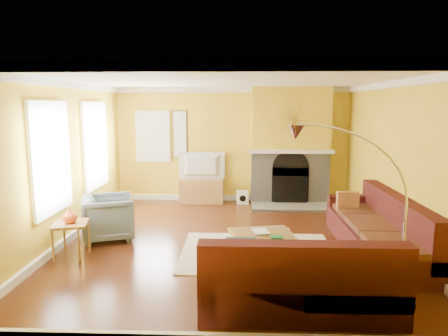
{
  "coord_description": "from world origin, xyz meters",
  "views": [
    {
      "loc": [
        0.14,
        -6.5,
        2.3
      ],
      "look_at": [
        -0.11,
        0.4,
        1.2
      ],
      "focal_mm": 32.0,
      "sensor_mm": 36.0,
      "label": 1
    }
  ],
  "objects_px": {
    "armchair": "(109,217)",
    "arc_lamp": "(353,220)",
    "sectional_sofa": "(313,233)",
    "coffee_table": "(263,247)",
    "side_table": "(71,240)",
    "media_console": "(202,191)"
  },
  "relations": [
    {
      "from": "armchair",
      "to": "arc_lamp",
      "type": "bearing_deg",
      "value": -142.13
    },
    {
      "from": "sectional_sofa",
      "to": "coffee_table",
      "type": "bearing_deg",
      "value": 172.93
    },
    {
      "from": "coffee_table",
      "to": "side_table",
      "type": "height_order",
      "value": "side_table"
    },
    {
      "from": "coffee_table",
      "to": "media_console",
      "type": "xyz_separation_m",
      "value": [
        -1.25,
        3.51,
        0.09
      ]
    },
    {
      "from": "sectional_sofa",
      "to": "armchair",
      "type": "bearing_deg",
      "value": 164.72
    },
    {
      "from": "armchair",
      "to": "arc_lamp",
      "type": "relative_size",
      "value": 0.4
    },
    {
      "from": "sectional_sofa",
      "to": "arc_lamp",
      "type": "height_order",
      "value": "arc_lamp"
    },
    {
      "from": "media_console",
      "to": "sectional_sofa",
      "type": "bearing_deg",
      "value": -61.4
    },
    {
      "from": "coffee_table",
      "to": "side_table",
      "type": "bearing_deg",
      "value": -179.58
    },
    {
      "from": "coffee_table",
      "to": "side_table",
      "type": "relative_size",
      "value": 1.75
    },
    {
      "from": "sectional_sofa",
      "to": "coffee_table",
      "type": "xyz_separation_m",
      "value": [
        -0.71,
        0.09,
        -0.26
      ]
    },
    {
      "from": "sectional_sofa",
      "to": "coffee_table",
      "type": "distance_m",
      "value": 0.77
    },
    {
      "from": "armchair",
      "to": "arc_lamp",
      "type": "xyz_separation_m",
      "value": [
        3.5,
        -2.26,
        0.66
      ]
    },
    {
      "from": "coffee_table",
      "to": "arc_lamp",
      "type": "bearing_deg",
      "value": -58.23
    },
    {
      "from": "coffee_table",
      "to": "armchair",
      "type": "height_order",
      "value": "armchair"
    },
    {
      "from": "sectional_sofa",
      "to": "side_table",
      "type": "height_order",
      "value": "sectional_sofa"
    },
    {
      "from": "media_console",
      "to": "arc_lamp",
      "type": "height_order",
      "value": "arc_lamp"
    },
    {
      "from": "arc_lamp",
      "to": "armchair",
      "type": "bearing_deg",
      "value": 147.13
    },
    {
      "from": "side_table",
      "to": "arc_lamp",
      "type": "height_order",
      "value": "arc_lamp"
    },
    {
      "from": "media_console",
      "to": "armchair",
      "type": "xyz_separation_m",
      "value": [
        -1.36,
        -2.69,
        0.1
      ]
    },
    {
      "from": "arc_lamp",
      "to": "side_table",
      "type": "bearing_deg",
      "value": 159.52
    },
    {
      "from": "armchair",
      "to": "sectional_sofa",
      "type": "bearing_deg",
      "value": -124.54
    }
  ]
}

